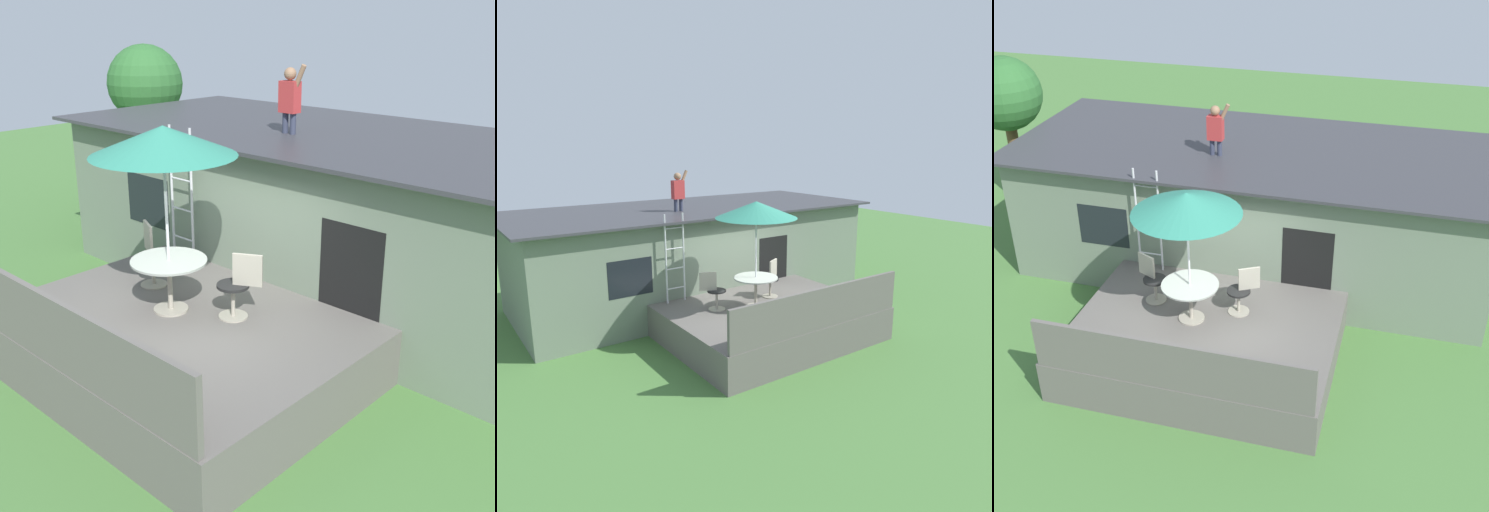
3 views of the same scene
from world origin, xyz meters
TOP-DOWN VIEW (x-y plane):
  - ground_plane at (0.00, 0.00)m, footprint 40.00×40.00m
  - house at (0.00, 3.60)m, footprint 10.50×4.50m
  - deck at (0.00, 0.00)m, footprint 4.76×3.94m
  - deck_railing at (0.00, -1.92)m, footprint 4.66×0.08m
  - patio_table at (-0.30, -0.02)m, footprint 1.04×1.04m
  - patio_umbrella at (-0.30, -0.02)m, footprint 1.90×1.90m
  - step_ladder at (-1.66, 1.44)m, footprint 0.52×0.04m
  - person_figure at (-0.71, 2.99)m, footprint 0.47×0.20m
  - patio_chair_left at (-1.21, 0.40)m, footprint 0.59×0.44m
  - patio_chair_right at (0.54, 0.45)m, footprint 0.58×0.44m
  - backyard_tree at (-6.87, 4.92)m, footprint 1.86×1.86m

SIDE VIEW (x-z plane):
  - ground_plane at x=0.00m, z-range 0.00..0.00m
  - deck at x=0.00m, z-range 0.00..0.80m
  - deck_railing at x=0.00m, z-range 0.80..1.70m
  - patio_chair_left at x=-1.21m, z-range 0.80..1.72m
  - patio_chair_right at x=0.54m, z-range 0.80..1.72m
  - patio_table at x=-0.30m, z-range 1.01..1.76m
  - house at x=0.00m, z-range 0.01..2.80m
  - step_ladder at x=-1.66m, z-range 0.80..3.00m
  - backyard_tree at x=-6.87m, z-range 1.00..4.99m
  - patio_umbrella at x=-0.30m, z-range 1.88..4.42m
  - person_figure at x=-0.71m, z-range 2.85..3.96m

